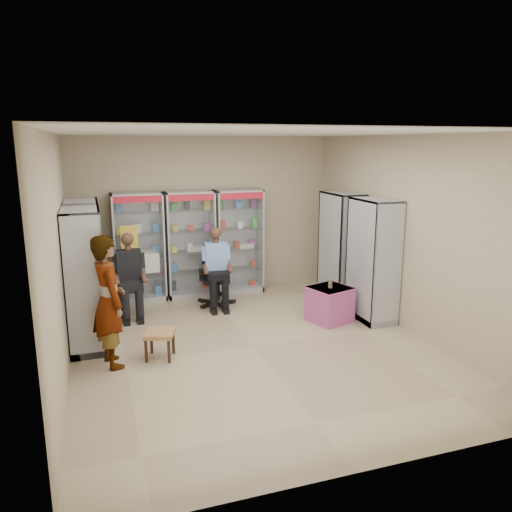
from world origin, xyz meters
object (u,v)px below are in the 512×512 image
object	(u,v)px
cabinet_back_left	(139,248)
cabinet_left_far	(85,263)
wooden_chair	(130,287)
woven_stool_a	(336,299)
seated_shopkeeper	(216,269)
cabinet_back_mid	(190,244)
woven_stool_b	(160,345)
cabinet_left_near	(85,280)
pink_trunk	(330,304)
cabinet_right_far	(341,247)
office_chair	(215,277)
standing_man	(109,301)
cabinet_right_near	(373,260)
cabinet_back_right	(239,241)

from	to	relation	value
cabinet_back_left	cabinet_left_far	world-z (taller)	same
wooden_chair	woven_stool_a	distance (m)	3.55
seated_shopkeeper	cabinet_back_mid	bearing A→B (deg)	117.86
seated_shopkeeper	woven_stool_b	distance (m)	2.38
cabinet_left_near	pink_trunk	xyz separation A→B (m)	(3.75, -0.10, -0.71)
cabinet_right_far	office_chair	size ratio (longest dim) A/B	1.90
cabinet_left_near	cabinet_back_mid	bearing A→B (deg)	137.20
woven_stool_b	wooden_chair	bearing A→B (deg)	96.52
cabinet_left_near	cabinet_right_far	bearing A→B (deg)	101.41
cabinet_right_far	cabinet_left_near	world-z (taller)	same
cabinet_right_far	cabinet_left_far	world-z (taller)	same
cabinet_back_left	woven_stool_a	bearing A→B (deg)	-28.66
woven_stool_a	standing_man	size ratio (longest dim) A/B	0.25
cabinet_right_far	standing_man	bearing A→B (deg)	110.85
cabinet_left_far	woven_stool_b	bearing A→B (deg)	26.95
cabinet_left_far	seated_shopkeeper	size ratio (longest dim) A/B	1.49
cabinet_back_mid	woven_stool_a	distance (m)	2.90
cabinet_right_far	wooden_chair	size ratio (longest dim) A/B	2.13
cabinet_back_mid	cabinet_right_far	xyz separation A→B (m)	(2.58, -1.13, 0.00)
cabinet_right_far	pink_trunk	size ratio (longest dim) A/B	3.33
cabinet_back_left	wooden_chair	world-z (taller)	cabinet_back_left
office_chair	woven_stool_a	bearing A→B (deg)	-22.06
cabinet_right_near	pink_trunk	size ratio (longest dim) A/B	3.33
cabinet_back_left	cabinet_right_near	size ratio (longest dim) A/B	1.00
wooden_chair	seated_shopkeeper	world-z (taller)	seated_shopkeeper
woven_stool_b	cabinet_back_left	bearing A→B (deg)	89.51
wooden_chair	cabinet_right_near	bearing A→B (deg)	-21.64
seated_shopkeeper	standing_man	world-z (taller)	standing_man
wooden_chair	woven_stool_a	xyz separation A→B (m)	(3.40, -0.99, -0.25)
cabinet_back_left	office_chair	bearing A→B (deg)	-29.52
cabinet_left_far	pink_trunk	size ratio (longest dim) A/B	3.33
cabinet_back_left	wooden_chair	size ratio (longest dim) A/B	2.13
cabinet_back_right	seated_shopkeeper	xyz separation A→B (m)	(-0.65, -0.76, -0.33)
cabinet_left_near	pink_trunk	distance (m)	3.82
cabinet_left_near	seated_shopkeeper	distance (m)	2.55
seated_shopkeeper	pink_trunk	xyz separation A→B (m)	(1.57, -1.37, -0.38)
cabinet_right_far	seated_shopkeeper	distance (m)	2.33
cabinet_right_far	pink_trunk	xyz separation A→B (m)	(-0.71, -1.00, -0.71)
office_chair	cabinet_left_far	bearing A→B (deg)	-168.24
cabinet_right_far	pink_trunk	bearing A→B (deg)	144.78
cabinet_left_far	pink_trunk	distance (m)	4.00
cabinet_left_far	woven_stool_a	distance (m)	4.23
woven_stool_b	cabinet_back_mid	bearing A→B (deg)	70.27
cabinet_left_near	woven_stool_a	xyz separation A→B (m)	(4.08, 0.31, -0.78)
cabinet_left_far	wooden_chair	xyz separation A→B (m)	(0.68, 0.20, -0.53)
cabinet_back_right	cabinet_right_far	bearing A→B (deg)	-34.73
cabinet_right_far	woven_stool_a	xyz separation A→B (m)	(-0.38, -0.59, -0.78)
office_chair	seated_shopkeeper	distance (m)	0.15
cabinet_back_mid	woven_stool_b	bearing A→B (deg)	-109.73
cabinet_left_near	office_chair	world-z (taller)	cabinet_left_near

